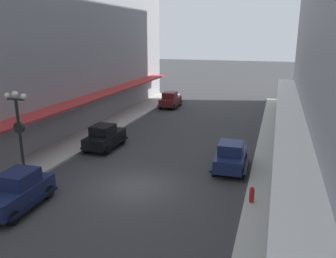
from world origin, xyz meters
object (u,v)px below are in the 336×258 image
parked_car_2 (17,190)px  fire_hydrant (252,194)px  parked_car_0 (231,155)px  lamp_post_with_clock (20,132)px  pedestrian_1 (280,163)px  parked_car_3 (105,136)px  parked_car_1 (170,99)px

parked_car_2 → fire_hydrant: size_ratio=5.26×
parked_car_0 → lamp_post_with_clock: (-11.10, -5.49, 2.04)m
parked_car_2 → pedestrian_1: parked_car_2 is taller
parked_car_2 → lamp_post_with_clock: (-1.88, 2.69, 2.04)m
parked_car_3 → fire_hydrant: bearing=-26.8°
pedestrian_1 → parked_car_2: bearing=-147.8°
lamp_post_with_clock → pedestrian_1: bearing=19.4°
parked_car_1 → lamp_post_with_clock: 22.76m
lamp_post_with_clock → parked_car_2: bearing=-55.0°
parked_car_2 → lamp_post_with_clock: bearing=125.0°
parked_car_1 → parked_car_2: 25.29m
parked_car_1 → fire_hydrant: 24.11m
parked_car_0 → parked_car_2: 12.32m
parked_car_2 → parked_car_3: (-0.31, 9.48, 0.00)m
parked_car_0 → parked_car_1: size_ratio=1.00×
lamp_post_with_clock → fire_hydrant: lamp_post_with_clock is taller
parked_car_1 → fire_hydrant: (11.01, -21.45, -0.38)m
lamp_post_with_clock → parked_car_1: bearing=85.6°
parked_car_0 → pedestrian_1: size_ratio=2.62×
parked_car_1 → parked_car_3: 15.81m
parked_car_3 → pedestrian_1: 12.61m
parked_car_2 → lamp_post_with_clock: 3.87m
parked_car_2 → pedestrian_1: bearing=32.2°
parked_car_1 → parked_car_3: size_ratio=1.00×
parked_car_3 → pedestrian_1: size_ratio=2.60×
parked_car_3 → lamp_post_with_clock: lamp_post_with_clock is taller
parked_car_0 → parked_car_1: (-9.36, 17.11, 0.00)m
parked_car_1 → parked_car_2: same height
lamp_post_with_clock → fire_hydrant: size_ratio=6.29×
parked_car_1 → pedestrian_1: parked_car_1 is taller
parked_car_0 → fire_hydrant: parked_car_0 is taller
parked_car_2 → fire_hydrant: (10.87, 3.84, -0.38)m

